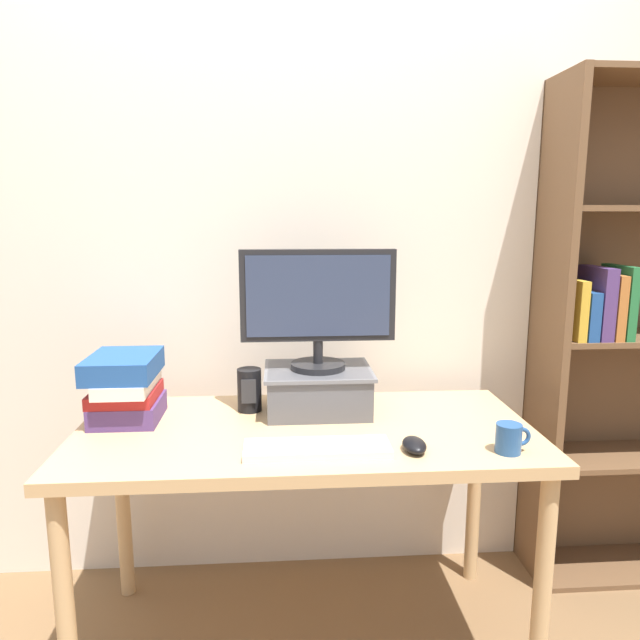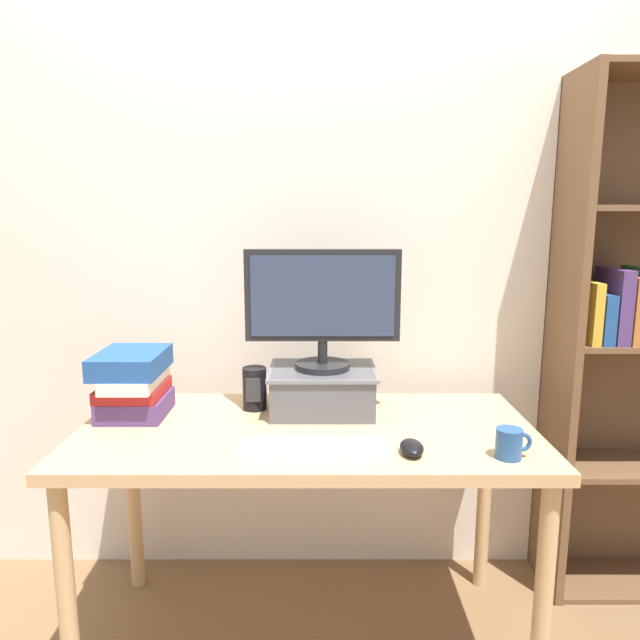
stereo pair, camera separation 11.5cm
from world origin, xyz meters
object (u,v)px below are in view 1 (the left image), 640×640
Objects in this scene: computer_monitor at (318,303)px; book_stack at (126,387)px; computer_mouse at (414,445)px; coffee_mug at (509,438)px; desk at (305,452)px; riser_box at (318,388)px; keyboard at (317,448)px; desk_speaker at (249,390)px.

book_stack is at bearing -175.48° from computer_monitor.
computer_monitor reaches higher than computer_mouse.
computer_mouse is 1.07× the size of coffee_mug.
desk is 0.22m from riser_box.
computer_monitor is 4.80× the size of computer_mouse.
coffee_mug is at bearing -3.99° from keyboard.
keyboard is at bearing 177.88° from computer_mouse.
computer_monitor reaches higher than keyboard.
desk_speaker is (-0.20, 0.36, 0.06)m from keyboard.
riser_box reaches higher than computer_mouse.
coffee_mug is (0.50, -0.38, -0.04)m from riser_box.
desk_speaker is (0.38, 0.07, -0.04)m from book_stack.
keyboard is 4.11× the size of coffee_mug.
keyboard is at bearing 176.01° from coffee_mug.
desk is 0.22m from keyboard.
desk is 0.37m from computer_mouse.
desk is at bearing -108.29° from computer_monitor.
computer_mouse is 0.39× the size of book_stack.
book_stack reaches higher than coffee_mug.
computer_monitor reaches higher than book_stack.
computer_mouse is (0.29, -0.20, 0.10)m from desk.
book_stack is at bearing 160.27° from computer_mouse.
computer_mouse is at bearing 174.07° from coffee_mug.
riser_box is 2.47× the size of desk_speaker.
desk_speaker is at bearing 176.09° from riser_box.
coffee_mug is (0.50, -0.38, -0.32)m from computer_monitor.
riser_box is 0.28m from computer_monitor.
keyboard is at bearing -60.83° from desk_speaker.
book_stack is at bearing 163.32° from coffee_mug.
book_stack is at bearing 169.69° from desk.
coffee_mug is (0.26, -0.03, 0.02)m from computer_mouse.
keyboard is 0.42m from desk_speaker.
riser_box reaches higher than desk_speaker.
desk_speaker reaches higher than desk.
desk_speaker reaches higher than coffee_mug.
riser_box is 1.32× the size of book_stack.
riser_box is 0.23m from desk_speaker.
desk is at bearing -43.21° from desk_speaker.
desk is 5.26× the size of book_stack.
riser_box is 0.43m from computer_mouse.
computer_mouse reaches higher than keyboard.
book_stack is (-0.85, 0.30, 0.09)m from computer_mouse.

